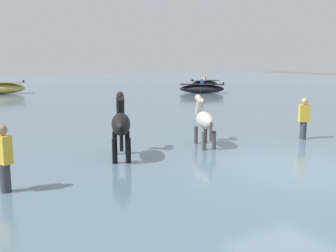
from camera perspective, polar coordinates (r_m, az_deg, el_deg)
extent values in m
plane|color=#666051|center=(10.03, 17.18, -7.38)|extent=(120.00, 120.00, 0.00)
cube|color=slate|center=(18.19, -6.17, 1.00)|extent=(90.00, 90.00, 0.32)
ellipsoid|color=black|center=(10.23, -6.70, 0.27)|extent=(0.96, 1.45, 0.55)
cylinder|color=black|center=(10.84, -7.52, -3.21)|extent=(0.13, 0.13, 0.93)
cylinder|color=black|center=(10.84, -5.77, -3.18)|extent=(0.13, 0.13, 0.93)
cylinder|color=black|center=(9.90, -7.55, -4.44)|extent=(0.13, 0.13, 0.93)
cylinder|color=black|center=(9.91, -5.63, -4.40)|extent=(0.13, 0.13, 0.93)
cylinder|color=black|center=(10.90, -6.77, 2.68)|extent=(0.39, 0.55, 0.63)
ellipsoid|color=black|center=(11.00, -6.81, 4.26)|extent=(0.36, 0.51, 0.24)
cylinder|color=black|center=(9.63, -6.63, -1.84)|extent=(0.09, 0.09, 0.59)
ellipsoid|color=beige|center=(11.65, 5.25, 0.82)|extent=(0.79, 1.31, 0.49)
cylinder|color=#45423C|center=(12.14, 3.96, -2.01)|extent=(0.11, 0.11, 0.84)
cylinder|color=#45423C|center=(12.21, 5.31, -1.95)|extent=(0.11, 0.11, 0.84)
cylinder|color=#45423C|center=(11.32, 5.09, -2.87)|extent=(0.11, 0.11, 0.84)
cylinder|color=#45423C|center=(11.40, 6.52, -2.80)|extent=(0.11, 0.11, 0.84)
cylinder|color=beige|center=(12.22, 4.43, 2.71)|extent=(0.33, 0.49, 0.57)
ellipsoid|color=beige|center=(12.32, 4.29, 3.98)|extent=(0.30, 0.46, 0.21)
cylinder|color=#45423C|center=(11.13, 6.07, -0.80)|extent=(0.08, 0.08, 0.53)
ellipsoid|color=black|center=(36.93, 5.19, 5.99)|extent=(2.96, 1.16, 0.51)
cube|color=black|center=(36.92, 5.20, 6.42)|extent=(2.84, 1.11, 0.04)
cube|color=black|center=(36.06, 3.47, 6.48)|extent=(0.13, 0.17, 0.18)
cube|color=white|center=(36.87, 5.26, 6.68)|extent=(0.27, 0.20, 0.30)
sphere|color=tan|center=(36.86, 5.26, 7.05)|extent=(0.18, 0.18, 0.18)
cube|color=black|center=(31.30, -19.82, 5.98)|extent=(0.16, 0.19, 0.18)
ellipsoid|color=black|center=(30.01, 4.80, 5.28)|extent=(3.37, 2.77, 0.62)
cube|color=black|center=(29.98, 4.81, 5.90)|extent=(3.23, 2.66, 0.04)
cube|color=black|center=(30.03, 7.85, 5.98)|extent=(0.19, 0.20, 0.18)
cube|color=#3356A8|center=(29.92, 4.81, 6.22)|extent=(0.32, 0.29, 0.30)
sphere|color=tan|center=(29.90, 4.82, 6.68)|extent=(0.18, 0.18, 0.18)
cylinder|color=#383842|center=(8.38, -22.02, -7.86)|extent=(0.20, 0.20, 0.88)
cube|color=gold|center=(8.21, -22.33, -3.12)|extent=(0.31, 0.37, 0.54)
sphere|color=#A37556|center=(8.14, -22.50, -0.51)|extent=(0.20, 0.20, 0.20)
cylinder|color=#383842|center=(13.47, 18.58, -1.25)|extent=(0.20, 0.20, 0.88)
cube|color=gold|center=(13.36, 18.74, 1.74)|extent=(0.37, 0.32, 0.54)
sphere|color=tan|center=(13.31, 18.82, 3.36)|extent=(0.20, 0.20, 0.20)
sphere|color=#E54C1E|center=(23.14, 4.62, 3.73)|extent=(0.39, 0.39, 0.39)
cylinder|color=black|center=(23.10, 4.63, 4.82)|extent=(0.04, 0.04, 0.50)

